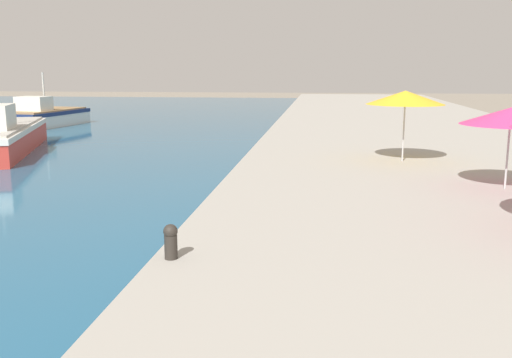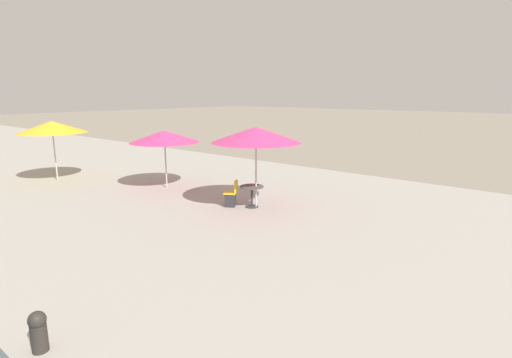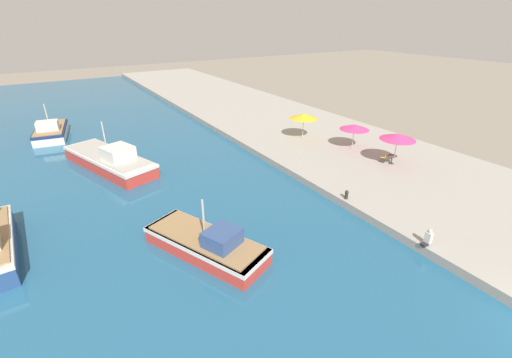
% 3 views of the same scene
% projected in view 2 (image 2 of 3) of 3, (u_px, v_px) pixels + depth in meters
% --- Properties ---
extents(quay_promenade, '(16.00, 90.00, 0.60)m').
position_uv_depth(quay_promenade, '(5.00, 155.00, 26.83)').
color(quay_promenade, '#A39E93').
rests_on(quay_promenade, ground_plane).
extents(cafe_umbrella_pink, '(2.97, 2.97, 2.75)m').
position_uv_depth(cafe_umbrella_pink, '(256.00, 135.00, 13.09)').
color(cafe_umbrella_pink, '#B7B7B7').
rests_on(cafe_umbrella_pink, quay_promenade).
extents(cafe_umbrella_white, '(2.80, 2.80, 2.36)m').
position_uv_depth(cafe_umbrella_white, '(164.00, 136.00, 16.12)').
color(cafe_umbrella_white, '#B7B7B7').
rests_on(cafe_umbrella_white, quay_promenade).
extents(cafe_umbrella_striped, '(2.89, 2.89, 2.63)m').
position_uv_depth(cafe_umbrella_striped, '(52.00, 127.00, 17.35)').
color(cafe_umbrella_striped, '#B7B7B7').
rests_on(cafe_umbrella_striped, quay_promenade).
extents(cafe_table, '(0.80, 0.80, 0.74)m').
position_uv_depth(cafe_table, '(252.00, 192.00, 13.57)').
color(cafe_table, '#333338').
rests_on(cafe_table, quay_promenade).
extents(cafe_chair_left, '(0.57, 0.58, 0.91)m').
position_uv_depth(cafe_chair_left, '(231.00, 197.00, 13.71)').
color(cafe_chair_left, '#2D2D33').
rests_on(cafe_chair_left, quay_promenade).
extents(mooring_bollard, '(0.26, 0.26, 0.65)m').
position_uv_depth(mooring_bollard, '(38.00, 330.00, 6.00)').
color(mooring_bollard, '#2D2823').
rests_on(mooring_bollard, quay_promenade).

